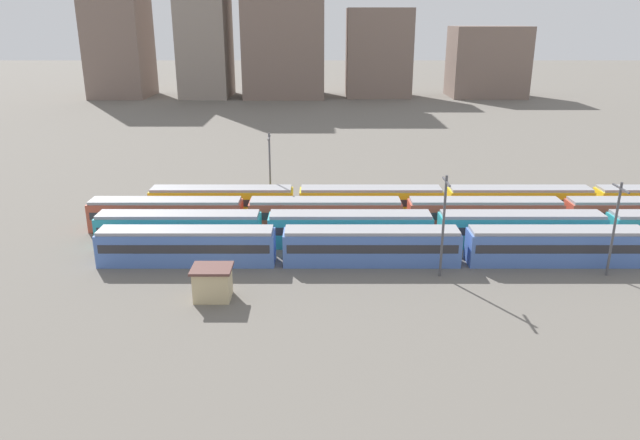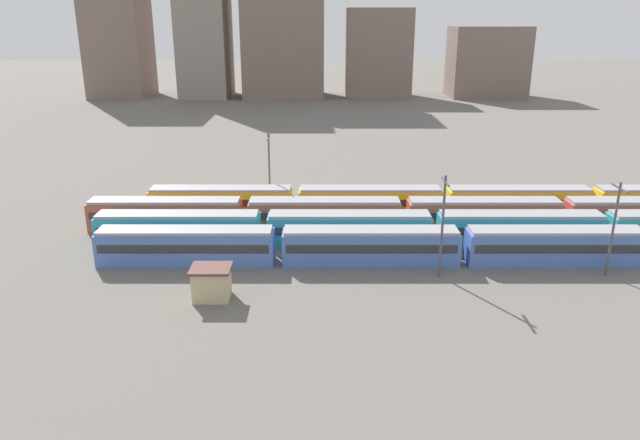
{
  "view_description": "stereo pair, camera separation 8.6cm",
  "coord_description": "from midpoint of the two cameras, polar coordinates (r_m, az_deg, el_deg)",
  "views": [
    {
      "loc": [
        11.63,
        -56.86,
        24.05
      ],
      "look_at": [
        11.66,
        7.8,
        2.04
      ],
      "focal_mm": 33.45,
      "sensor_mm": 36.0,
      "label": 1
    },
    {
      "loc": [
        11.72,
        -56.86,
        24.05
      ],
      "look_at": [
        11.66,
        7.8,
        2.04
      ],
      "focal_mm": 33.45,
      "sensor_mm": 36.0,
      "label": 2
    }
  ],
  "objects": [
    {
      "name": "distant_building_2",
      "position": [
        194.65,
        -3.52,
        18.72
      ],
      "size": [
        24.87,
        21.59,
        47.82
      ],
      "primitive_type": "cube",
      "color": "#7A665B",
      "rests_on": "ground_plane"
    },
    {
      "name": "signal_hut",
      "position": [
        54.49,
        -10.31,
        -5.91
      ],
      "size": [
        3.6,
        3.0,
        3.04
      ],
      "color": "#C6B284",
      "rests_on": "ground_plane"
    },
    {
      "name": "catenary_pole_0",
      "position": [
        63.52,
        26.3,
        -0.4
      ],
      "size": [
        0.24,
        3.2,
        9.48
      ],
      "color": "#4C4C51",
      "rests_on": "ground_plane"
    },
    {
      "name": "distant_building_0",
      "position": [
        204.29,
        -18.91,
        17.55
      ],
      "size": [
        17.28,
        19.77,
        46.02
      ],
      "primitive_type": "cube",
      "color": "#7A665B",
      "rests_on": "ground_plane"
    },
    {
      "name": "ground_plane",
      "position": [
        69.96,
        -9.64,
        -1.58
      ],
      "size": [
        600.0,
        600.0,
        0.0
      ],
      "primitive_type": "plane",
      "color": "#666059"
    },
    {
      "name": "distant_building_3",
      "position": [
        195.48,
        5.57,
        15.61
      ],
      "size": [
        20.14,
        14.68,
        26.9
      ],
      "primitive_type": "cube",
      "color": "#7A665B",
      "rests_on": "ground_plane"
    },
    {
      "name": "train_track_1",
      "position": [
        67.11,
        10.9,
        -0.82
      ],
      "size": [
        74.7,
        3.06,
        3.75
      ],
      "color": "teal",
      "rests_on": "ground_plane"
    },
    {
      "name": "distant_building_4",
      "position": [
        201.84,
        15.67,
        14.36
      ],
      "size": [
        23.26,
        16.71,
        21.55
      ],
      "primitive_type": "cube",
      "color": "#7A665B",
      "rests_on": "ground_plane"
    },
    {
      "name": "train_track_2",
      "position": [
        73.44,
        15.35,
        0.56
      ],
      "size": [
        93.6,
        3.06,
        3.75
      ],
      "color": "#BC4C38",
      "rests_on": "ground_plane"
    },
    {
      "name": "train_track_0",
      "position": [
        61.24,
        4.86,
        -2.47
      ],
      "size": [
        55.8,
        3.06,
        3.75
      ],
      "color": "#4C70BC",
      "rests_on": "ground_plane"
    },
    {
      "name": "distant_building_1",
      "position": [
        197.66,
        -11.18,
        19.37
      ],
      "size": [
        14.93,
        20.34,
        54.33
      ],
      "primitive_type": "cube",
      "color": "gray",
      "rests_on": "ground_plane"
    },
    {
      "name": "catenary_pole_1",
      "position": [
        78.12,
        -4.88,
        5.07
      ],
      "size": [
        0.24,
        3.2,
        10.09
      ],
      "color": "#4C4C51",
      "rests_on": "ground_plane"
    },
    {
      "name": "catenary_pole_2",
      "position": [
        57.84,
        11.67,
        -0.16
      ],
      "size": [
        0.24,
        3.2,
        10.19
      ],
      "color": "#4C4C51",
      "rests_on": "ground_plane"
    },
    {
      "name": "train_track_3",
      "position": [
        83.35,
        24.61,
        1.64
      ],
      "size": [
        112.5,
        3.06,
        3.75
      ],
      "color": "yellow",
      "rests_on": "ground_plane"
    }
  ]
}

